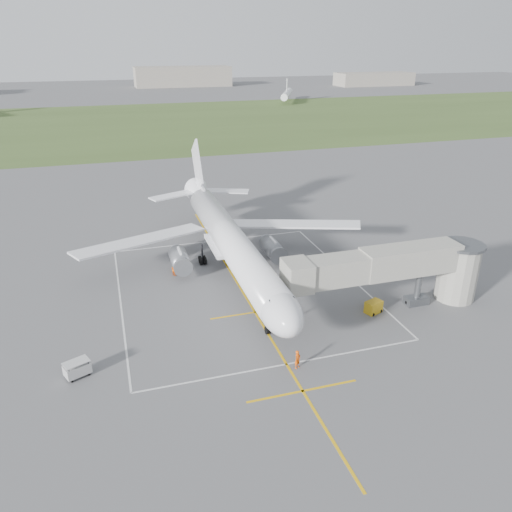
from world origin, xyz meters
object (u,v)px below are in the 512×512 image
object	(u,v)px
gpu_unit	(374,307)
baggage_cart	(77,369)
ramp_worker_nose	(297,359)
ramp_worker_wing	(174,270)
jet_bridge	(403,268)
airliner	(230,241)

from	to	relation	value
gpu_unit	baggage_cart	bearing A→B (deg)	164.37
ramp_worker_nose	ramp_worker_wing	bearing A→B (deg)	74.67
jet_bridge	ramp_worker_wing	distance (m)	27.85
airliner	ramp_worker_nose	distance (m)	21.82
baggage_cart	ramp_worker_wing	world-z (taller)	ramp_worker_wing
airliner	ramp_worker_nose	size ratio (longest dim) A/B	25.95
ramp_worker_nose	ramp_worker_wing	distance (m)	24.09
baggage_cart	ramp_worker_wing	bearing A→B (deg)	34.89
jet_bridge	baggage_cart	distance (m)	34.39
ramp_worker_wing	airliner	bearing A→B (deg)	-137.07
gpu_unit	ramp_worker_wing	bearing A→B (deg)	120.79
baggage_cart	ramp_worker_nose	world-z (taller)	ramp_worker_nose
airliner	ramp_worker_nose	xyz separation A→B (m)	(0.76, -21.52, -3.49)
baggage_cart	ramp_worker_nose	distance (m)	19.62
gpu_unit	ramp_worker_wing	world-z (taller)	ramp_worker_wing
ramp_worker_nose	airliner	bearing A→B (deg)	57.71
ramp_worker_wing	gpu_unit	bearing A→B (deg)	-166.08
baggage_cart	ramp_worker_wing	xyz separation A→B (m)	(11.25, 18.23, 0.01)
airliner	gpu_unit	bearing A→B (deg)	-49.60
ramp_worker_wing	ramp_worker_nose	bearing A→B (deg)	162.00
baggage_cart	jet_bridge	bearing A→B (deg)	-18.86
gpu_unit	jet_bridge	bearing A→B (deg)	-14.62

